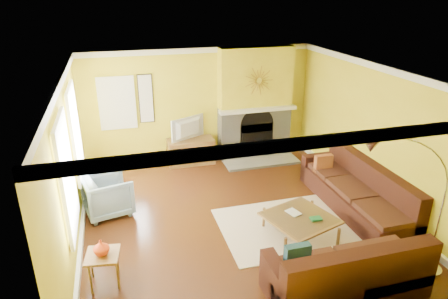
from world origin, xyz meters
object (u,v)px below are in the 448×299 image
object	(u,v)px
armchair	(108,195)
arc_lamp	(406,212)
media_console	(191,151)
side_table	(104,269)
sectional_sofa	(320,208)
coffee_table	(299,227)

from	to	relation	value
armchair	arc_lamp	xyz separation A→B (m)	(4.00, -3.04, 0.75)
media_console	side_table	size ratio (longest dim) A/B	2.20
media_console	arc_lamp	distance (m)	5.37
sectional_sofa	media_console	world-z (taller)	sectional_sofa
side_table	sectional_sofa	bearing A→B (deg)	6.09
sectional_sofa	armchair	xyz separation A→B (m)	(-3.52, 1.62, -0.07)
coffee_table	media_console	bearing A→B (deg)	107.99
armchair	arc_lamp	bearing A→B (deg)	-140.16
coffee_table	side_table	size ratio (longest dim) A/B	2.06
arc_lamp	armchair	bearing A→B (deg)	142.82
arc_lamp	side_table	bearing A→B (deg)	165.79
media_console	armchair	size ratio (longest dim) A/B	1.32
armchair	side_table	world-z (taller)	armchair
sectional_sofa	armchair	size ratio (longest dim) A/B	4.55
media_console	side_table	xyz separation A→B (m)	(-2.03, -3.86, -0.05)
sectional_sofa	side_table	distance (m)	3.63
sectional_sofa	coffee_table	world-z (taller)	sectional_sofa
side_table	arc_lamp	size ratio (longest dim) A/B	0.22
side_table	coffee_table	bearing A→B (deg)	5.12
coffee_table	side_table	bearing A→B (deg)	-174.88
sectional_sofa	coffee_table	distance (m)	0.49
media_console	arc_lamp	xyz separation A→B (m)	(2.05, -4.89, 0.83)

